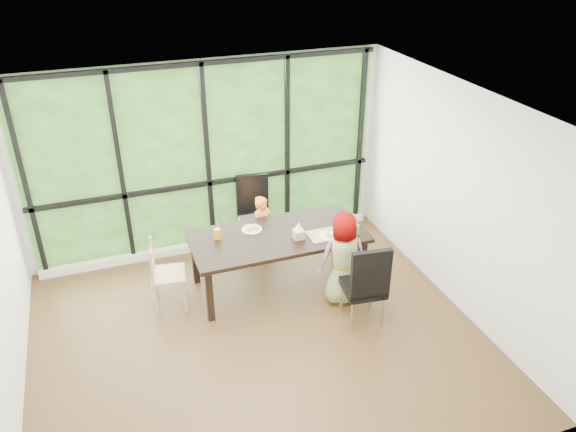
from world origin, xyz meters
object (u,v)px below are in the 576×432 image
Objects in this scene: chair_end_beech at (168,275)px; plate_near at (328,236)px; plate_far at (252,229)px; orange_cup at (217,234)px; chair_window_leather at (255,215)px; chair_interior_leather at (364,282)px; child_older at (344,258)px; child_toddler at (263,229)px; green_cup at (356,229)px; white_mug at (349,217)px; dining_table at (278,260)px; tissue_box at (299,234)px.

chair_end_beech is 3.77× the size of plate_near.
plate_far is 1.90× the size of orange_cup.
plate_near is (1.98, -0.29, 0.31)m from chair_end_beech.
chair_window_leather is 4.52× the size of plate_near.
orange_cup is at bearing -32.88° from chair_interior_leather.
chair_end_beech reaches higher than plate_far.
child_older is 0.37m from plate_near.
orange_cup reaches higher than plate_far.
child_toddler is (1.40, 0.58, 0.04)m from chair_end_beech.
green_cup reaches higher than white_mug.
dining_table is 0.87m from orange_cup.
child_toddler is at bearing -58.93° from chair_end_beech.
tissue_box is (0.22, -1.14, 0.27)m from chair_window_leather.
chair_interior_leather reaches higher than plate_far.
green_cup is at bearing -11.08° from tissue_box.
chair_interior_leather is at bearing 102.29° from child_older.
child_older is at bearing -28.37° from orange_cup.
chair_window_leather reaches higher than chair_end_beech.
child_older reaches higher than white_mug.
child_older is at bearing -61.01° from chair_window_leather.
child_older is at bearing -78.35° from plate_near.
chair_interior_leather is 4.52× the size of plate_near.
dining_table is 16.24× the size of orange_cup.
plate_far is 3.50× the size of white_mug.
chair_end_beech reaches higher than orange_cup.
orange_cup reaches higher than dining_table.
plate_near is 1.77× the size of orange_cup.
chair_interior_leather is at bearing -81.51° from plate_near.
child_older is 9.85× the size of green_cup.
chair_interior_leather reaches higher than child_toddler.
plate_near is 1.94× the size of green_cup.
child_older is 0.74m from white_mug.
tissue_box is (0.22, -0.17, 0.43)m from dining_table.
orange_cup is (0.66, 0.13, 0.37)m from chair_end_beech.
chair_interior_leather reaches higher than green_cup.
orange_cup is 1.04× the size of tissue_box.
chair_interior_leather is at bearing -64.50° from chair_window_leather.
white_mug is (1.74, -0.12, -0.03)m from orange_cup.
dining_table is at bearing -39.49° from plate_far.
child_toddler is at bearing 123.70° from plate_near.
plate_far is at bearing 140.51° from dining_table.
chair_window_leather is at bearing 47.82° from orange_cup.
tissue_box reaches higher than dining_table.
child_toddler reaches higher than orange_cup.
orange_cup is at bearing -172.96° from plate_far.
child_older reaches higher than green_cup.
white_mug is (0.42, 0.30, 0.03)m from plate_near.
child_toddler is 1.08m from plate_near.
child_older is at bearing -76.84° from chair_interior_leather.
plate_far is at bearing -103.58° from chair_window_leather.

